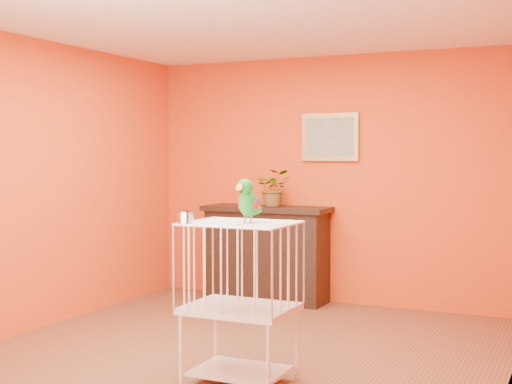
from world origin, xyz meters
The scene contains 8 objects.
ground centered at (0.00, 0.00, 0.00)m, with size 4.50×4.50×0.00m, color brown.
room_shell centered at (0.00, 0.00, 1.58)m, with size 4.50×4.50×4.50m.
console_cabinet centered at (-0.64, 2.01, 0.51)m, with size 1.37×0.49×1.02m.
potted_plant centered at (-0.55, 2.04, 1.17)m, with size 0.35×0.39×0.31m, color #26722D.
framed_picture centered at (0.00, 2.22, 1.75)m, with size 0.62×0.04×0.50m.
birdcage centered at (0.34, -0.59, 0.57)m, with size 0.72×0.55×1.11m.
feed_cup centered at (0.05, -0.82, 1.15)m, with size 0.11×0.11×0.08m, color silver.
parrot centered at (0.39, -0.58, 1.26)m, with size 0.15×0.27×0.30m.
Camera 1 is at (2.47, -4.88, 1.56)m, focal length 50.00 mm.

